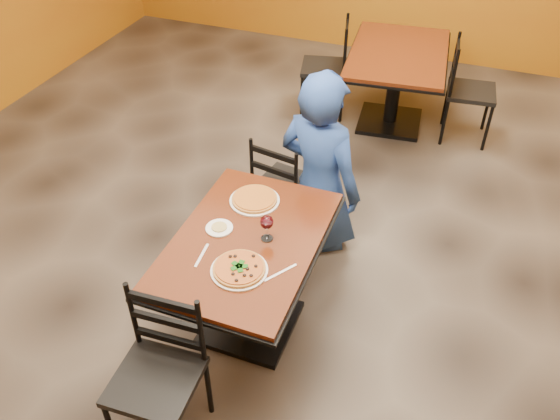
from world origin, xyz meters
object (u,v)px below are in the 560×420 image
at_px(chair_main_near, 155,382).
at_px(diner, 321,161).
at_px(table_second, 396,71).
at_px(chair_second_right, 471,92).
at_px(chair_main_far, 286,185).
at_px(chair_second_left, 324,68).
at_px(side_plate, 219,228).
at_px(wine_glass, 267,227).
at_px(pizza_main, 239,268).
at_px(pizza_far, 255,199).
at_px(plate_main, 239,270).
at_px(table_main, 248,264).
at_px(plate_far, 255,201).

bearing_deg(chair_main_near, diner, 78.45).
xyz_separation_m(table_second, chair_main_near, (-0.44, -3.69, -0.10)).
relative_size(chair_second_right, diner, 0.69).
relative_size(chair_main_far, chair_second_left, 0.91).
bearing_deg(side_plate, wine_glass, 3.73).
height_order(chair_second_right, pizza_main, chair_second_right).
bearing_deg(pizza_far, plate_main, -75.16).
distance_m(plate_main, pizza_far, 0.60).
height_order(table_main, chair_main_far, chair_main_far).
height_order(table_main, pizza_main, pizza_main).
xyz_separation_m(chair_main_far, chair_second_left, (-0.30, 1.88, 0.04)).
bearing_deg(diner, plate_far, 87.55).
xyz_separation_m(chair_second_left, diner, (0.54, -1.85, 0.21)).
bearing_deg(chair_second_right, chair_main_far, 143.65).
bearing_deg(plate_main, chair_main_near, -108.98).
bearing_deg(table_second, chair_main_near, -96.79).
distance_m(plate_main, plate_far, 0.60).
bearing_deg(side_plate, chair_main_far, 85.52).
distance_m(diner, plate_far, 0.69).
distance_m(table_main, chair_main_near, 0.87).
distance_m(chair_main_far, wine_glass, 1.02).
xyz_separation_m(table_main, pizza_main, (0.06, -0.24, 0.21)).
bearing_deg(wine_glass, plate_far, 124.20).
xyz_separation_m(pizza_main, pizza_far, (-0.15, 0.58, 0.00)).
xyz_separation_m(table_main, plate_far, (-0.09, 0.34, 0.20)).
bearing_deg(plate_main, wine_glass, 81.51).
relative_size(table_second, diner, 1.03).
relative_size(chair_main_far, wine_glass, 4.82).
bearing_deg(diner, table_second, -78.74).
height_order(chair_second_right, pizza_far, chair_second_right).
distance_m(table_second, chair_second_right, 0.71).
bearing_deg(side_plate, chair_main_near, -87.39).
xyz_separation_m(chair_second_left, plate_main, (0.47, -3.08, 0.28)).
bearing_deg(pizza_far, chair_second_right, 66.47).
height_order(diner, pizza_far, diner).
xyz_separation_m(table_second, side_plate, (-0.48, -2.81, 0.19)).
xyz_separation_m(chair_main_near, diner, (0.28, 1.84, 0.22)).
height_order(plate_far, wine_glass, wine_glass).
relative_size(chair_second_right, wine_glass, 5.23).
height_order(table_main, plate_main, plate_main).
relative_size(chair_second_left, wine_glass, 5.28).
height_order(pizza_main, pizza_far, same).
height_order(pizza_main, plate_far, pizza_main).
xyz_separation_m(plate_far, pizza_far, (-0.00, 0.00, 0.02)).
distance_m(table_main, chair_second_right, 3.01).
relative_size(table_second, chair_main_near, 1.53).
height_order(chair_main_near, chair_main_far, chair_main_near).
xyz_separation_m(table_main, table_second, (0.30, 2.84, 0.00)).
height_order(pizza_far, side_plate, pizza_far).
height_order(chair_main_near, chair_second_left, chair_second_left).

